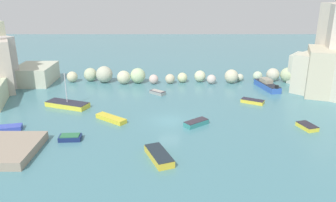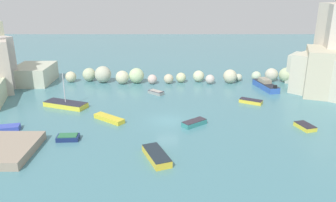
{
  "view_description": "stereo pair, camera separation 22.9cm",
  "coord_description": "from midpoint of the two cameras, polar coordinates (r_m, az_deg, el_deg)",
  "views": [
    {
      "loc": [
        -0.15,
        -35.64,
        14.64
      ],
      "look_at": [
        0.0,
        4.34,
        1.0
      ],
      "focal_mm": 34.82,
      "sensor_mm": 36.0,
      "label": 1
    },
    {
      "loc": [
        0.08,
        -35.64,
        14.64
      ],
      "look_at": [
        0.0,
        4.34,
        1.0
      ],
      "focal_mm": 34.82,
      "sensor_mm": 36.0,
      "label": 2
    }
  ],
  "objects": [
    {
      "name": "moored_boat_6",
      "position": [
        40.2,
        -27.15,
        -4.32
      ],
      "size": [
        4.31,
        2.27,
        0.51
      ],
      "rotation": [
        0.0,
        0.0,
        0.24
      ],
      "color": "#3A4DBE",
      "rests_on": "cove_water"
    },
    {
      "name": "cove_water",
      "position": [
        38.53,
        0.16,
        -3.49
      ],
      "size": [
        160.0,
        160.0,
        0.0
      ],
      "primitive_type": "plane",
      "color": "teal",
      "rests_on": "ground"
    },
    {
      "name": "moored_boat_1",
      "position": [
        48.34,
        -1.87,
        1.55
      ],
      "size": [
        2.5,
        2.34,
        0.53
      ],
      "rotation": [
        0.0,
        0.0,
        2.44
      ],
      "color": "gray",
      "rests_on": "cove_water"
    },
    {
      "name": "moored_boat_5",
      "position": [
        39.12,
        -10.01,
        -3.03
      ],
      "size": [
        3.99,
        3.44,
        0.52
      ],
      "rotation": [
        0.0,
        0.0,
        2.48
      ],
      "color": "yellow",
      "rests_on": "cove_water"
    },
    {
      "name": "stone_dock",
      "position": [
        34.81,
        -27.12,
        -7.51
      ],
      "size": [
        6.47,
        6.65,
        0.83
      ],
      "primitive_type": "cube",
      "rotation": [
        0.0,
        0.0,
        -0.01
      ],
      "color": "gray",
      "rests_on": "ground"
    },
    {
      "name": "moored_boat_10",
      "position": [
        45.87,
        14.55,
        -0.06
      ],
      "size": [
        3.2,
        2.52,
        0.53
      ],
      "rotation": [
        0.0,
        0.0,
        2.62
      ],
      "color": "yellow",
      "rests_on": "cove_water"
    },
    {
      "name": "moored_boat_4",
      "position": [
        45.01,
        -17.23,
        -0.55
      ],
      "size": [
        6.13,
        3.94,
        4.57
      ],
      "rotation": [
        0.0,
        0.0,
        2.77
      ],
      "color": "yellow",
      "rests_on": "cove_water"
    },
    {
      "name": "moored_boat_8",
      "position": [
        39.5,
        23.13,
        -4.13
      ],
      "size": [
        1.96,
        2.6,
        0.5
      ],
      "rotation": [
        0.0,
        0.0,
        1.86
      ],
      "color": "yellow",
      "rests_on": "cove_water"
    },
    {
      "name": "moored_boat_2",
      "position": [
        37.32,
        4.89,
        -3.84
      ],
      "size": [
        3.01,
        2.7,
        0.59
      ],
      "rotation": [
        0.0,
        0.0,
        0.66
      ],
      "color": "teal",
      "rests_on": "cove_water"
    },
    {
      "name": "rock_breakwater",
      "position": [
        54.41,
        1.23,
        4.43
      ],
      "size": [
        38.23,
        3.99,
        2.74
      ],
      "color": "beige",
      "rests_on": "ground"
    },
    {
      "name": "moored_boat_3",
      "position": [
        35.22,
        -16.82,
        -6.12
      ],
      "size": [
        2.3,
        1.45,
        0.55
      ],
      "rotation": [
        0.0,
        0.0,
        0.07
      ],
      "color": "navy",
      "rests_on": "cove_water"
    },
    {
      "name": "moored_boat_7",
      "position": [
        30.08,
        -1.71,
        -9.56
      ],
      "size": [
        2.91,
        4.35,
        0.68
      ],
      "rotation": [
        0.0,
        0.0,
        5.09
      ],
      "color": "gold",
      "rests_on": "cove_water"
    },
    {
      "name": "moored_boat_0",
      "position": [
        53.22,
        16.94,
        2.69
      ],
      "size": [
        2.8,
        6.1,
        1.51
      ],
      "rotation": [
        0.0,
        0.0,
        1.78
      ],
      "color": "#325DB9",
      "rests_on": "cove_water"
    }
  ]
}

